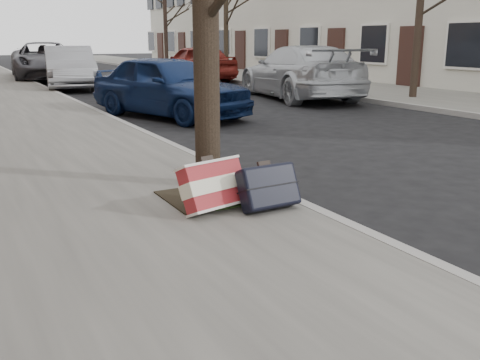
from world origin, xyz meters
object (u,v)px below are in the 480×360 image
car_near_front (169,86)px  suitcase_navy (268,186)px  suitcase_red (213,186)px  car_near_mid (70,67)px

car_near_front → suitcase_navy: bearing=-123.1°
suitcase_red → suitcase_navy: 0.52m
suitcase_red → car_near_front: car_near_front is taller
car_near_front → car_near_mid: (-0.46, 8.19, 0.04)m
car_near_front → suitcase_red: bearing=-127.1°
suitcase_navy → car_near_mid: 15.30m
car_near_mid → suitcase_navy: bearing=-86.4°
suitcase_red → car_near_front: 7.20m
suitcase_red → car_near_front: bearing=58.5°
car_near_mid → suitcase_red: bearing=-88.3°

